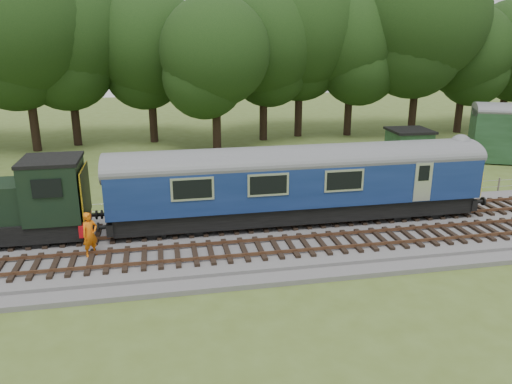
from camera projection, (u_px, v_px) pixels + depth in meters
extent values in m
plane|color=#495B21|center=(253.00, 242.00, 23.12)|extent=(120.00, 120.00, 0.00)
cube|color=#4C4C4F|center=(253.00, 239.00, 23.07)|extent=(70.00, 7.00, 0.35)
cube|color=brown|center=(250.00, 227.00, 23.61)|extent=(66.50, 0.07, 0.14)
cube|color=brown|center=(245.00, 217.00, 24.96)|extent=(66.50, 0.07, 0.14)
cube|color=brown|center=(263.00, 253.00, 20.80)|extent=(66.50, 0.07, 0.14)
cube|color=brown|center=(256.00, 240.00, 22.15)|extent=(66.50, 0.07, 0.14)
cube|color=black|center=(297.00, 208.00, 24.58)|extent=(17.46, 2.52, 0.85)
cube|color=#0E1F4C|center=(298.00, 180.00, 24.15)|extent=(18.00, 2.80, 2.05)
cube|color=gold|center=(465.00, 178.00, 25.92)|extent=(0.06, 2.74, 1.30)
cube|color=black|center=(409.00, 204.00, 25.74)|extent=(2.60, 2.00, 0.55)
cube|color=black|center=(175.00, 220.00, 23.53)|extent=(2.60, 2.00, 0.55)
cube|color=black|center=(54.00, 190.00, 22.04)|extent=(2.40, 2.55, 2.60)
cube|color=#A90D14|center=(86.00, 222.00, 22.73)|extent=(0.25, 2.60, 0.55)
cube|color=gold|center=(86.00, 192.00, 22.34)|extent=(0.06, 2.55, 2.30)
imported|color=orange|center=(90.00, 234.00, 20.64)|extent=(0.83, 0.80, 1.91)
cube|color=#173318|center=(409.00, 146.00, 37.77)|extent=(2.82, 2.82, 2.27)
cube|color=black|center=(410.00, 130.00, 37.40)|extent=(3.11, 3.11, 0.18)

